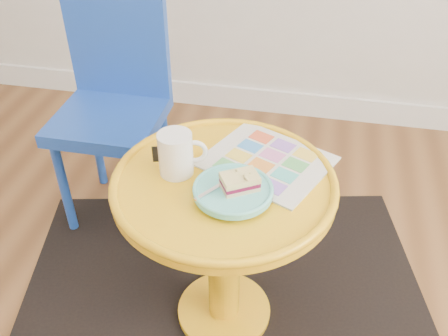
% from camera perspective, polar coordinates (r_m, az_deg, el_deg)
% --- Properties ---
extents(rug, '(1.51, 1.36, 0.01)m').
position_cam_1_polar(rug, '(1.64, 0.00, -16.14)').
color(rug, black).
rests_on(rug, ground).
extents(side_table, '(0.57, 0.57, 0.54)m').
position_cam_1_polar(side_table, '(1.35, 0.00, -6.46)').
color(side_table, '#ECA913').
rests_on(side_table, ground).
extents(chair, '(0.36, 0.36, 0.81)m').
position_cam_1_polar(chair, '(1.80, -12.48, 7.87)').
color(chair, '#1B45B0').
rests_on(chair, ground).
extents(newspaper, '(0.38, 0.36, 0.01)m').
position_cam_1_polar(newspaper, '(1.32, 4.90, 0.80)').
color(newspaper, silver).
rests_on(newspaper, side_table).
extents(mug, '(0.12, 0.09, 0.11)m').
position_cam_1_polar(mug, '(1.25, -5.44, 1.76)').
color(mug, white).
rests_on(mug, side_table).
extents(plate, '(0.19, 0.19, 0.02)m').
position_cam_1_polar(plate, '(1.19, 1.04, -2.64)').
color(plate, '#63D2C9').
rests_on(plate, newspaper).
extents(cake_slice, '(0.10, 0.09, 0.04)m').
position_cam_1_polar(cake_slice, '(1.18, 1.82, -1.57)').
color(cake_slice, '#D3BC8C').
rests_on(cake_slice, plate).
extents(fork, '(0.10, 0.13, 0.00)m').
position_cam_1_polar(fork, '(1.19, -0.49, -2.02)').
color(fork, silver).
rests_on(fork, plate).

